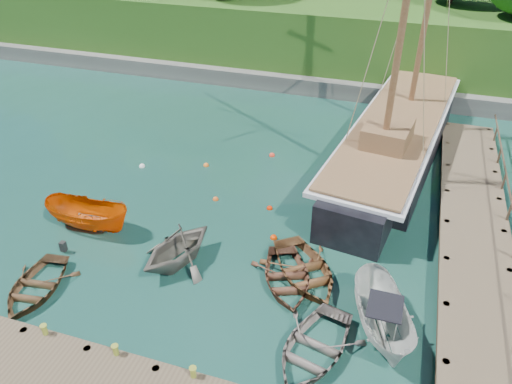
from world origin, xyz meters
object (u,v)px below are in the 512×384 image
rowboat_2 (286,283)px  motorboat_orange (91,228)px  rowboat_0 (37,291)px  cabin_boat_white (380,332)px  rowboat_1 (179,262)px  rowboat_3 (312,354)px  rowboat_4 (304,276)px  schooner (395,143)px

rowboat_2 → motorboat_orange: bearing=153.4°
rowboat_0 → cabin_boat_white: size_ratio=0.81×
rowboat_1 → rowboat_3: 7.64m
rowboat_1 → cabin_boat_white: rowboat_1 is taller
rowboat_3 → rowboat_4: (-1.27, 4.01, 0.00)m
rowboat_4 → cabin_boat_white: bearing=-68.6°
cabin_boat_white → rowboat_4: bearing=128.8°
rowboat_2 → cabin_boat_white: bearing=-42.1°
schooner → rowboat_1: bearing=-115.0°
rowboat_2 → rowboat_4: 0.92m
rowboat_4 → cabin_boat_white: (3.55, -2.18, 0.00)m
rowboat_3 → rowboat_4: size_ratio=0.98×
motorboat_orange → schooner: schooner is taller
rowboat_0 → motorboat_orange: motorboat_orange is taller
rowboat_3 → rowboat_4: rowboat_4 is taller
motorboat_orange → schooner: (13.74, 12.03, 1.07)m
rowboat_4 → schooner: bearing=40.3°
rowboat_1 → motorboat_orange: (-5.32, 1.00, 0.00)m
rowboat_0 → rowboat_2: rowboat_2 is taller
motorboat_orange → rowboat_0: bearing=-174.7°
rowboat_2 → rowboat_4: size_ratio=0.92×
rowboat_0 → rowboat_4: (10.66, 4.44, 0.00)m
motorboat_orange → schooner: bearing=-47.8°
cabin_boat_white → rowboat_1: bearing=152.3°
motorboat_orange → rowboat_4: bearing=-89.7°
rowboat_4 → motorboat_orange: 11.01m
rowboat_0 → rowboat_3: (11.93, 0.43, 0.00)m
rowboat_4 → motorboat_orange: size_ratio=0.97×
cabin_boat_white → motorboat_orange: bearing=151.3°
rowboat_0 → schooner: 21.35m
cabin_boat_white → rowboat_0: bearing=169.4°
rowboat_3 → rowboat_4: bearing=120.9°
cabin_boat_white → schooner: size_ratio=0.18×
rowboat_3 → schooner: 16.27m
rowboat_2 → rowboat_3: bearing=-82.5°
rowboat_0 → rowboat_1: 6.12m
rowboat_1 → cabin_boat_white: size_ratio=0.81×
rowboat_0 → rowboat_1: (4.97, 3.58, 0.00)m
rowboat_1 → rowboat_2: (5.05, 0.21, 0.00)m
cabin_boat_white → schooner: bearing=73.6°
rowboat_1 → rowboat_2: rowboat_1 is taller
rowboat_2 → rowboat_3: 3.86m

